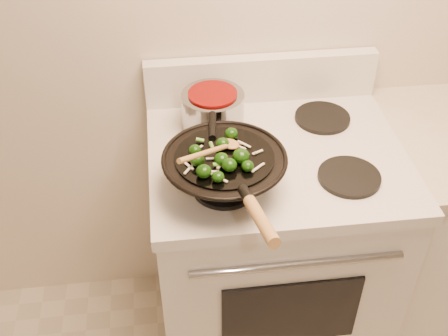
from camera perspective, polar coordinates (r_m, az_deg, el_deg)
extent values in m
cube|color=white|center=(2.04, 4.59, -8.98)|extent=(0.76, 0.64, 0.88)
cube|color=white|center=(1.73, 5.37, 1.16)|extent=(0.78, 0.66, 0.04)
cube|color=white|center=(1.91, 3.80, 9.08)|extent=(0.78, 0.05, 0.16)
cylinder|color=gray|center=(1.58, 7.45, -9.71)|extent=(0.60, 0.02, 0.02)
cube|color=black|center=(1.76, 6.78, -14.47)|extent=(0.42, 0.01, 0.28)
cylinder|color=black|center=(1.57, 0.05, -1.94)|extent=(0.18, 0.18, 0.01)
cylinder|color=black|center=(1.64, 12.60, -0.88)|extent=(0.18, 0.18, 0.01)
cylinder|color=black|center=(1.81, -1.12, 4.35)|extent=(0.18, 0.18, 0.01)
cylinder|color=black|center=(1.87, 9.96, 5.06)|extent=(0.18, 0.18, 0.01)
torus|color=black|center=(1.50, 0.05, 1.03)|extent=(0.34, 0.34, 0.01)
cylinder|color=black|center=(1.50, 0.05, 1.12)|extent=(0.27, 0.27, 0.01)
cylinder|color=black|center=(1.34, 2.22, -2.68)|extent=(0.03, 0.06, 0.04)
cylinder|color=#AD7E44|center=(1.25, 3.81, -5.36)|extent=(0.06, 0.18, 0.06)
ellipsoid|color=#103508|center=(1.47, 1.75, 1.23)|extent=(0.05, 0.05, 0.04)
cylinder|color=#447329|center=(1.48, 2.26, 0.89)|extent=(0.02, 0.02, 0.01)
ellipsoid|color=#103508|center=(1.52, -0.14, 2.51)|extent=(0.04, 0.04, 0.03)
ellipsoid|color=#103508|center=(1.43, -2.08, -0.33)|extent=(0.04, 0.04, 0.03)
ellipsoid|color=#103508|center=(1.56, 0.75, 3.54)|extent=(0.04, 0.04, 0.03)
cylinder|color=#447329|center=(1.56, 1.15, 3.31)|extent=(0.01, 0.01, 0.01)
ellipsoid|color=#103508|center=(1.47, -0.27, 0.91)|extent=(0.04, 0.04, 0.03)
ellipsoid|color=#103508|center=(1.41, -0.61, -0.90)|extent=(0.03, 0.03, 0.03)
ellipsoid|color=#103508|center=(1.45, 2.41, 0.21)|extent=(0.03, 0.03, 0.03)
cylinder|color=#447329|center=(1.45, 2.79, 0.02)|extent=(0.01, 0.02, 0.02)
ellipsoid|color=#103508|center=(1.50, -2.97, 1.83)|extent=(0.03, 0.03, 0.03)
ellipsoid|color=#103508|center=(1.45, 0.54, 0.32)|extent=(0.04, 0.04, 0.03)
ellipsoid|color=#103508|center=(1.46, -2.73, 0.83)|extent=(0.04, 0.04, 0.03)
cylinder|color=#447329|center=(1.47, -2.26, 0.57)|extent=(0.01, 0.01, 0.01)
cube|color=white|center=(1.46, 3.48, 0.05)|extent=(0.04, 0.04, 0.00)
cube|color=white|center=(1.45, -1.20, -0.37)|extent=(0.03, 0.01, 0.00)
cube|color=white|center=(1.54, 2.06, 2.43)|extent=(0.03, 0.04, 0.00)
cube|color=white|center=(1.53, 1.48, 2.21)|extent=(0.04, 0.04, 0.00)
cube|color=white|center=(1.51, 3.44, 1.62)|extent=(0.03, 0.02, 0.00)
cube|color=white|center=(1.47, -0.31, 0.31)|extent=(0.03, 0.03, 0.00)
cube|color=white|center=(1.47, -3.61, 0.22)|extent=(0.03, 0.04, 0.00)
cube|color=white|center=(1.42, -0.28, -1.12)|extent=(0.03, 0.03, 0.00)
cube|color=white|center=(1.52, -2.76, 1.87)|extent=(0.04, 0.04, 0.00)
cube|color=white|center=(1.49, -1.01, 0.97)|extent=(0.04, 0.01, 0.00)
cube|color=white|center=(1.46, -3.59, -0.11)|extent=(0.03, 0.04, 0.00)
cylinder|color=#59A234|center=(1.47, 1.37, 0.80)|extent=(0.02, 0.02, 0.01)
cylinder|color=#59A234|center=(1.48, -3.43, 0.96)|extent=(0.02, 0.03, 0.02)
cylinder|color=#59A234|center=(1.52, -1.28, 2.30)|extent=(0.02, 0.02, 0.01)
cylinder|color=#59A234|center=(1.55, -2.46, 2.86)|extent=(0.01, 0.02, 0.01)
cylinder|color=#59A234|center=(1.46, -0.73, 0.35)|extent=(0.01, 0.02, 0.01)
cylinder|color=#59A234|center=(1.52, -3.01, 1.98)|extent=(0.02, 0.02, 0.01)
sphere|color=beige|center=(1.46, -0.61, 0.01)|extent=(0.01, 0.01, 0.01)
sphere|color=beige|center=(1.51, 3.25, 1.54)|extent=(0.01, 0.01, 0.01)
sphere|color=beige|center=(1.54, 1.70, 2.54)|extent=(0.01, 0.01, 0.01)
sphere|color=beige|center=(1.44, -1.33, -0.59)|extent=(0.01, 0.01, 0.01)
sphere|color=beige|center=(1.46, -1.72, 0.11)|extent=(0.01, 0.01, 0.01)
ellipsoid|color=#AD7E44|center=(1.53, 0.61, 2.46)|extent=(0.07, 0.07, 0.01)
cylinder|color=#AD7E44|center=(1.42, -1.92, 1.54)|extent=(0.15, 0.17, 0.10)
cylinder|color=gray|center=(1.77, -1.15, 5.98)|extent=(0.20, 0.20, 0.11)
cylinder|color=#680704|center=(1.74, -1.17, 7.56)|extent=(0.15, 0.15, 0.01)
cylinder|color=black|center=(1.61, -1.18, 4.31)|extent=(0.03, 0.12, 0.02)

